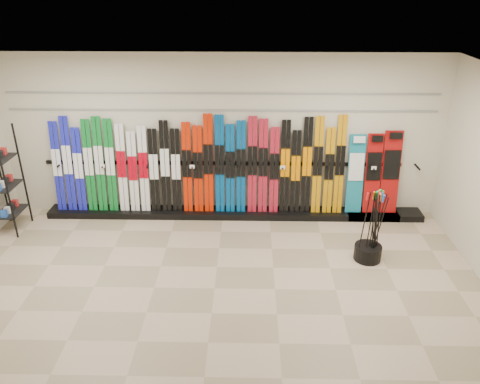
{
  "coord_description": "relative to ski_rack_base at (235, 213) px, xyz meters",
  "views": [
    {
      "loc": [
        0.49,
        -5.61,
        4.18
      ],
      "look_at": [
        0.35,
        1.0,
        1.1
      ],
      "focal_mm": 35.0,
      "sensor_mm": 36.0,
      "label": 1
    }
  ],
  "objects": [
    {
      "name": "back_wall",
      "position": [
        -0.22,
        0.22,
        1.44
      ],
      "size": [
        8.0,
        0.0,
        8.0
      ],
      "primitive_type": "plane",
      "rotation": [
        1.57,
        0.0,
        0.0
      ],
      "color": "beige",
      "rests_on": "floor"
    },
    {
      "name": "pole_bin",
      "position": [
        2.19,
        -1.45,
        0.07
      ],
      "size": [
        0.43,
        0.43,
        0.25
      ],
      "primitive_type": "cylinder",
      "color": "black",
      "rests_on": "floor"
    },
    {
      "name": "skis",
      "position": [
        -0.66,
        0.05,
        0.91
      ],
      "size": [
        5.36,
        0.23,
        1.83
      ],
      "color": "#181DB7",
      "rests_on": "ski_rack_base"
    },
    {
      "name": "snowboards",
      "position": [
        2.56,
        0.08,
        0.81
      ],
      "size": [
        0.95,
        0.24,
        1.54
      ],
      "color": "#14728C",
      "rests_on": "ski_rack_base"
    },
    {
      "name": "slatwall_rail_1",
      "position": [
        -0.22,
        0.2,
        2.24
      ],
      "size": [
        7.6,
        0.02,
        0.03
      ],
      "primitive_type": "cube",
      "color": "gray",
      "rests_on": "back_wall"
    },
    {
      "name": "slatwall_rail_0",
      "position": [
        -0.22,
        0.2,
        1.94
      ],
      "size": [
        7.6,
        0.02,
        0.03
      ],
      "primitive_type": "cube",
      "color": "gray",
      "rests_on": "back_wall"
    },
    {
      "name": "accessory_rack",
      "position": [
        -3.97,
        -0.58,
        0.88
      ],
      "size": [
        0.4,
        0.6,
        1.89
      ],
      "primitive_type": "cube",
      "color": "black",
      "rests_on": "floor"
    },
    {
      "name": "ceiling",
      "position": [
        -0.22,
        -2.28,
        2.94
      ],
      "size": [
        8.0,
        8.0,
        0.0
      ],
      "primitive_type": "plane",
      "rotation": [
        3.14,
        0.0,
        0.0
      ],
      "color": "silver",
      "rests_on": "back_wall"
    },
    {
      "name": "ski_poles",
      "position": [
        2.23,
        -1.45,
        0.55
      ],
      "size": [
        0.37,
        0.34,
        1.18
      ],
      "color": "black",
      "rests_on": "pole_bin"
    },
    {
      "name": "floor",
      "position": [
        -0.22,
        -2.28,
        -0.06
      ],
      "size": [
        8.0,
        8.0,
        0.0
      ],
      "primitive_type": "plane",
      "color": "gray",
      "rests_on": "ground"
    },
    {
      "name": "ski_rack_base",
      "position": [
        0.0,
        0.0,
        0.0
      ],
      "size": [
        8.0,
        0.4,
        0.12
      ],
      "primitive_type": "cube",
      "color": "black",
      "rests_on": "floor"
    }
  ]
}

